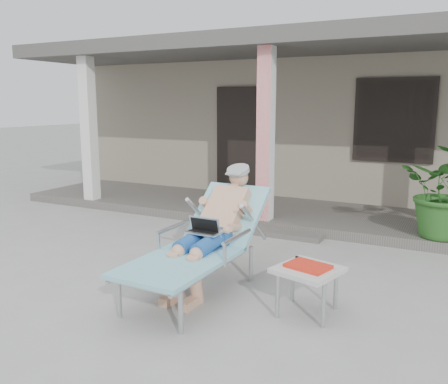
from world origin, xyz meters
The scene contains 8 objects.
ground centered at (0.00, 0.00, 0.00)m, with size 60.00×60.00×0.00m, color #9E9E99.
house centered at (0.00, 6.50, 1.67)m, with size 10.40×5.40×3.30m.
porch_deck centered at (0.00, 3.00, 0.07)m, with size 10.00×2.00×0.15m, color #605B56.
porch_overhang centered at (0.00, 2.95, 2.79)m, with size 10.00×2.30×2.85m.
porch_step centered at (0.00, 1.85, 0.04)m, with size 2.00×0.30×0.07m, color #605B56.
lounger centered at (0.36, -0.36, 0.82)m, with size 0.83×2.08×1.34m.
side_table centered at (1.51, -0.51, 0.41)m, with size 0.66×0.66×0.48m.
potted_palm centered at (2.56, 2.30, 0.79)m, with size 1.15×0.99×1.27m, color #26591E.
Camera 1 is at (2.69, -4.56, 1.94)m, focal length 38.00 mm.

